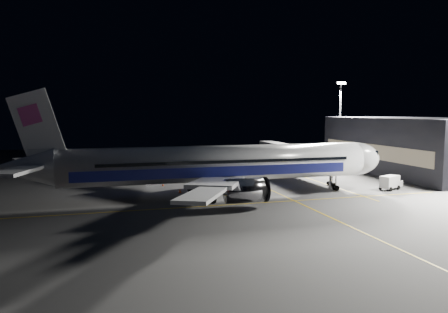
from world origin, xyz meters
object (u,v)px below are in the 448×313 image
at_px(jet_bridge, 298,153).
at_px(service_truck, 391,182).
at_px(airliner, 213,164).
at_px(safety_cone_c, 163,184).
at_px(baggage_tug, 147,176).
at_px(safety_cone_b, 205,191).
at_px(safety_cone_a, 180,191).
at_px(floodlight_mast_north, 340,115).

height_order(jet_bridge, service_truck, jet_bridge).
xyz_separation_m(airliner, safety_cone_c, (-6.11, 12.39, -4.87)).
xyz_separation_m(baggage_tug, safety_cone_b, (7.83, -16.18, -0.45)).
relative_size(baggage_tug, safety_cone_a, 4.11).
xyz_separation_m(safety_cone_a, safety_cone_b, (3.92, -1.20, -0.00)).
distance_m(airliner, baggage_tug, 22.23).
bearing_deg(safety_cone_a, floodlight_mast_north, 30.55).
bearing_deg(jet_bridge, airliner, -141.96).
relative_size(floodlight_mast_north, safety_cone_a, 30.94).
relative_size(floodlight_mast_north, safety_cone_b, 31.33).
height_order(airliner, floodlight_mast_north, floodlight_mast_north).
bearing_deg(safety_cone_c, safety_cone_b, -55.68).
relative_size(service_truck, safety_cone_c, 8.73).
relative_size(airliner, safety_cone_a, 91.89).
bearing_deg(floodlight_mast_north, service_truck, -106.36).
bearing_deg(service_truck, safety_cone_b, 145.64).
relative_size(jet_bridge, safety_cone_c, 59.59).
xyz_separation_m(baggage_tug, safety_cone_c, (2.10, -7.79, -0.50)).
bearing_deg(service_truck, airliner, 152.75).
relative_size(jet_bridge, floodlight_mast_north, 1.66).
bearing_deg(service_truck, floodlight_mast_north, 49.74).
height_order(service_truck, safety_cone_a, service_truck).
distance_m(jet_bridge, service_truck, 21.70).
xyz_separation_m(safety_cone_a, safety_cone_c, (-1.81, 7.19, -0.05)).
bearing_deg(safety_cone_c, jet_bridge, 10.98).
bearing_deg(safety_cone_b, safety_cone_a, 162.91).
bearing_deg(safety_cone_b, safety_cone_c, 124.32).
relative_size(airliner, service_truck, 12.20).
distance_m(service_truck, safety_cone_b, 32.08).
distance_m(floodlight_mast_north, service_truck, 36.93).
height_order(service_truck, safety_cone_c, service_truck).
height_order(airliner, safety_cone_a, airliner).
relative_size(service_truck, baggage_tug, 1.83).
height_order(floodlight_mast_north, safety_cone_b, floodlight_mast_north).
bearing_deg(safety_cone_a, safety_cone_b, -17.09).
height_order(airliner, safety_cone_b, airliner).
bearing_deg(service_truck, safety_cone_a, 144.89).
bearing_deg(safety_cone_c, airliner, -63.75).
height_order(jet_bridge, safety_cone_c, jet_bridge).
bearing_deg(baggage_tug, safety_cone_b, -79.84).
bearing_deg(safety_cone_b, service_truck, -10.46).
bearing_deg(floodlight_mast_north, airliner, -142.09).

